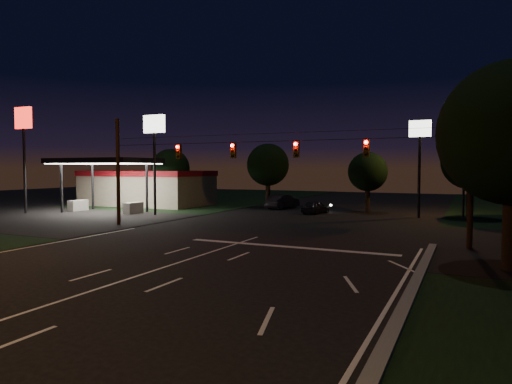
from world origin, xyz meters
The scene contains 17 objects.
ground centered at (0.00, 0.00, 0.00)m, with size 140.00×140.00×0.00m, color black.
cross_street_left centered at (-20.00, 16.00, 0.00)m, with size 20.00×16.00×0.02m, color black.
stop_bar centered at (3.00, 11.50, 0.01)m, with size 12.00×0.50×0.01m, color silver.
utility_pole_right centered at (12.00, 15.00, 0.00)m, with size 0.30×0.30×9.00m, color black.
utility_pole_left centered at (-12.00, 15.00, 0.00)m, with size 0.28×0.28×8.00m, color black.
signal_span centered at (0.00, 14.96, 5.50)m, with size 24.00×0.40×1.56m.
gas_station centered at (-21.86, 30.39, 2.38)m, with size 14.20×16.10×5.25m.
pole_sign_left_near centered at (-14.00, 22.00, 6.98)m, with size 2.20×0.30×9.10m.
pole_sign_left_far centered at (-26.00, 18.00, 7.61)m, with size 2.00×0.30×10.00m.
pole_sign_right centered at (8.00, 30.00, 6.24)m, with size 1.80×0.30×8.40m.
street_light_right_far centered at (11.24, 32.00, 5.24)m, with size 2.20×0.35×9.00m.
tree_far_a centered at (-17.98, 30.12, 4.26)m, with size 4.20×4.20×6.42m.
tree_far_b centered at (-7.98, 34.13, 4.61)m, with size 4.60×4.60×6.98m.
tree_far_c centered at (3.02, 33.10, 3.90)m, with size 3.80×3.80×5.86m.
tree_far_d centered at (12.02, 31.13, 4.83)m, with size 4.80×4.80×7.30m.
car_oncoming_a centered at (-1.23, 29.74, 0.61)m, with size 1.44×3.59×1.22m, color black.
car_oncoming_b centered at (-6.03, 33.39, 0.76)m, with size 1.60×4.60×1.52m, color black.
Camera 1 is at (11.90, -11.62, 4.30)m, focal length 32.00 mm.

